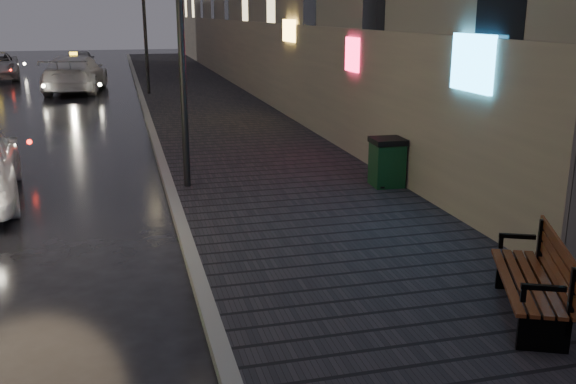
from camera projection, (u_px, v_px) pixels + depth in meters
The scene contains 9 objects.
ground at pixel (78, 346), 7.13m from camera, with size 120.00×120.00×0.00m, color black.
sidewalk at pixel (199, 96), 27.62m from camera, with size 4.60×58.00×0.15m, color black.
curb at pixel (142, 98), 27.04m from camera, with size 0.20×58.00×0.15m, color slate.
lamp_near at pixel (180, 17), 12.23m from camera, with size 0.36×0.36×5.28m.
lamp_far at pixel (144, 14), 27.13m from camera, with size 0.36×0.36×5.28m.
bench at pixel (539, 279), 7.34m from camera, with size 1.38×2.00×0.97m.
trash_bin at pixel (387, 162), 13.02m from camera, with size 0.67×0.67×0.99m.
taxi_mid at pixel (75, 74), 29.61m from camera, with size 2.35×5.78×1.68m, color silver.
car_far at pixel (80, 61), 39.10m from camera, with size 1.65×4.10×1.40m, color #A2A3AA.
Camera 1 is at (0.65, -6.79, 3.58)m, focal length 40.00 mm.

